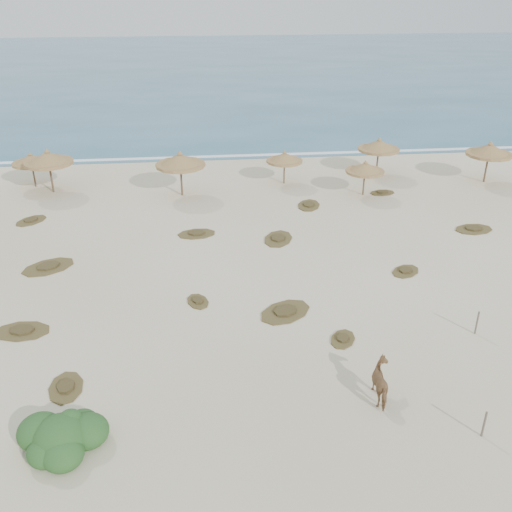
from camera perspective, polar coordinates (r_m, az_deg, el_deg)
The scene contains 27 objects.
ground at distance 24.89m, azimuth -0.20°, elevation -7.49°, with size 160.00×160.00×0.00m, color beige.
ocean at distance 96.53m, azimuth -4.98°, elevation 18.26°, with size 200.00×100.00×0.01m, color #24546E.
foam_line at distance 48.59m, azimuth -3.37°, elevation 9.92°, with size 70.00×0.60×0.01m, color white.
palapa_0 at distance 43.82m, azimuth -21.57°, elevation 8.92°, with size 3.00×3.00×2.55m.
palapa_1 at distance 42.09m, azimuth -20.08°, elevation 9.14°, with size 3.86×3.86×3.13m.
palapa_2 at distance 39.35m, azimuth -7.59°, elevation 9.42°, with size 3.91×3.91×3.17m.
palapa_3 at distance 41.55m, azimuth 2.87°, elevation 9.77°, with size 3.24×3.24×2.47m.
palapa_4 at distance 39.92m, azimuth 10.86°, elevation 8.63°, with size 3.44×3.44×2.48m.
palapa_5 at distance 44.27m, azimuth 12.19°, elevation 10.72°, with size 3.52×3.52×2.90m.
palapa_6 at distance 44.95m, azimuth 22.31°, elevation 9.75°, with size 4.24×4.24×3.06m.
horse at distance 21.46m, azimuth 12.62°, elevation -12.29°, with size 0.76×1.66×1.41m, color #8F6241.
fence_post_near at distance 21.08m, azimuth 21.85°, elevation -15.34°, with size 0.08×0.08×1.03m, color #6D6252.
fence_post_far at distance 26.16m, azimuth 21.23°, elevation -6.24°, with size 0.08×0.08×1.10m, color #6D6252.
bush at distance 20.37m, azimuth -18.88°, elevation -16.76°, with size 2.98×2.63×1.34m.
scrub_0 at distance 26.77m, azimuth -22.34°, elevation -6.93°, with size 2.51×1.75×0.16m.
scrub_1 at distance 31.83m, azimuth -20.06°, elevation -1.01°, with size 3.29×2.99×0.16m.
scrub_2 at distance 27.01m, azimuth -5.84°, elevation -4.51°, with size 1.35×1.70×0.16m.
scrub_3 at distance 33.07m, azimuth 2.23°, elevation 1.76°, with size 2.36×2.84×0.16m.
scrub_4 at distance 30.48m, azimuth 14.73°, elevation -1.46°, with size 2.10×2.03×0.16m.
scrub_5 at distance 36.72m, azimuth 20.94°, elevation 2.54°, with size 2.61×1.93×0.16m.
scrub_6 at distance 38.16m, azimuth -21.57°, elevation 3.33°, with size 2.34×2.45×0.16m.
scrub_7 at distance 38.05m, azimuth 5.30°, elevation 5.09°, with size 2.10×2.57×0.16m.
scrub_9 at distance 26.12m, azimuth 2.93°, elevation -5.58°, with size 3.17×2.95×0.16m.
scrub_10 at distance 41.08m, azimuth 12.52°, elevation 6.22°, with size 2.00×1.50×0.16m.
scrub_11 at distance 22.94m, azimuth -18.48°, elevation -12.35°, with size 1.45×2.06×0.16m.
scrub_12 at distance 24.57m, azimuth 8.67°, elevation -8.19°, with size 1.61×1.81×0.16m.
scrub_13 at distance 33.86m, azimuth -5.96°, elevation 2.24°, with size 2.44×1.77×0.16m.
Camera 1 is at (-2.07, -20.49, 13.97)m, focal length 40.00 mm.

